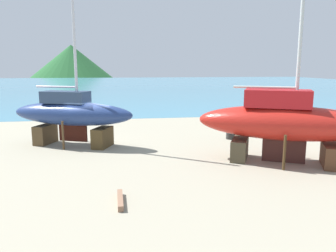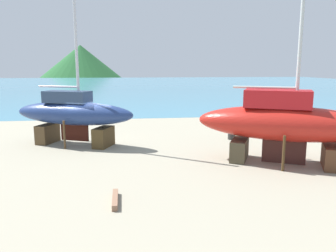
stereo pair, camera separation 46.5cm
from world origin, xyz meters
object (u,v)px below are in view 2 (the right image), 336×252
at_px(sailboat_small_center, 285,123).
at_px(sailboat_mid_port, 73,113).
at_px(barrel_rust_far, 315,127).
at_px(barrel_blue_faded, 232,133).

relative_size(sailboat_small_center, sailboat_mid_port, 1.16).
bearing_deg(sailboat_mid_port, barrel_rust_far, 30.07).
xyz_separation_m(sailboat_small_center, sailboat_mid_port, (-10.16, 5.09, -0.11)).
distance_m(sailboat_small_center, barrel_rust_far, 9.41).
xyz_separation_m(sailboat_small_center, barrel_rust_far, (5.92, 7.13, -1.64)).
bearing_deg(barrel_blue_faded, sailboat_small_center, -82.55).
height_order(sailboat_small_center, barrel_rust_far, sailboat_small_center).
bearing_deg(sailboat_small_center, barrel_rust_far, 76.97).
bearing_deg(barrel_blue_faded, sailboat_mid_port, -178.91).
height_order(sailboat_mid_port, barrel_blue_faded, sailboat_mid_port).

